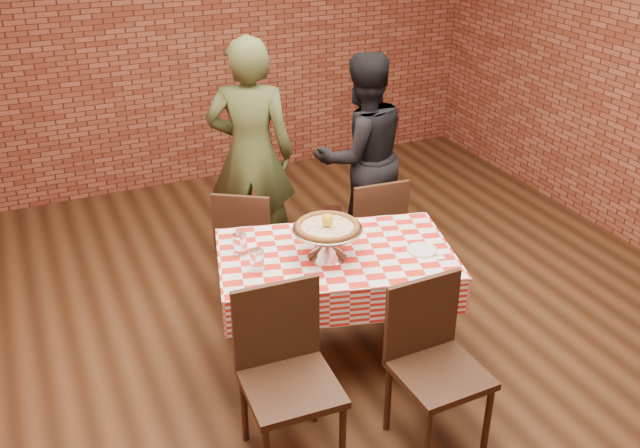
# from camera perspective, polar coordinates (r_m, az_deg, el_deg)

# --- Properties ---
(ground) EXTENTS (6.00, 6.00, 0.00)m
(ground) POSITION_cam_1_polar(r_m,az_deg,el_deg) (4.52, 1.60, -10.24)
(ground) COLOR black
(ground) RESTS_ON ground
(back_wall) EXTENTS (5.50, 0.00, 5.50)m
(back_wall) POSITION_cam_1_polar(r_m,az_deg,el_deg) (6.53, -10.19, 15.51)
(back_wall) COLOR maroon
(back_wall) RESTS_ON ground
(table) EXTENTS (1.48, 1.10, 0.75)m
(table) POSITION_cam_1_polar(r_m,az_deg,el_deg) (4.24, 1.23, -6.81)
(table) COLOR #352113
(table) RESTS_ON ground
(tablecloth) EXTENTS (1.52, 1.14, 0.23)m
(tablecloth) POSITION_cam_1_polar(r_m,az_deg,el_deg) (4.09, 1.26, -3.70)
(tablecloth) COLOR red
(tablecloth) RESTS_ON table
(pizza_stand) EXTENTS (0.51, 0.51, 0.18)m
(pizza_stand) POSITION_cam_1_polar(r_m,az_deg,el_deg) (3.95, 0.60, -1.50)
(pizza_stand) COLOR silver
(pizza_stand) RESTS_ON tablecloth
(pizza) EXTENTS (0.46, 0.46, 0.03)m
(pizza) POSITION_cam_1_polar(r_m,az_deg,el_deg) (3.91, 0.60, -0.29)
(pizza) COLOR beige
(pizza) RESTS_ON pizza_stand
(lemon) EXTENTS (0.08, 0.08, 0.08)m
(lemon) POSITION_cam_1_polar(r_m,az_deg,el_deg) (3.89, 0.61, 0.32)
(lemon) COLOR yellow
(lemon) RESTS_ON pizza
(water_glass_left) EXTENTS (0.10, 0.10, 0.13)m
(water_glass_left) POSITION_cam_1_polar(r_m,az_deg,el_deg) (3.84, -5.15, -3.00)
(water_glass_left) COLOR white
(water_glass_left) RESTS_ON tablecloth
(water_glass_right) EXTENTS (0.10, 0.10, 0.13)m
(water_glass_right) POSITION_cam_1_polar(r_m,az_deg,el_deg) (4.01, -6.53, -1.64)
(water_glass_right) COLOR white
(water_glass_right) RESTS_ON tablecloth
(side_plate) EXTENTS (0.21, 0.21, 0.01)m
(side_plate) POSITION_cam_1_polar(r_m,az_deg,el_deg) (4.09, 8.29, -2.11)
(side_plate) COLOR white
(side_plate) RESTS_ON tablecloth
(sweetener_packet_a) EXTENTS (0.05, 0.04, 0.00)m
(sweetener_packet_a) POSITION_cam_1_polar(r_m,az_deg,el_deg) (4.03, 9.78, -2.73)
(sweetener_packet_a) COLOR white
(sweetener_packet_a) RESTS_ON tablecloth
(sweetener_packet_b) EXTENTS (0.05, 0.04, 0.00)m
(sweetener_packet_b) POSITION_cam_1_polar(r_m,az_deg,el_deg) (4.09, 10.19, -2.31)
(sweetener_packet_b) COLOR white
(sweetener_packet_b) RESTS_ON tablecloth
(condiment_caddy) EXTENTS (0.13, 0.13, 0.15)m
(condiment_caddy) POSITION_cam_1_polar(r_m,az_deg,el_deg) (4.24, 1.01, 0.41)
(condiment_caddy) COLOR silver
(condiment_caddy) RESTS_ON tablecloth
(chair_near_left) EXTENTS (0.48, 0.48, 0.94)m
(chair_near_left) POSITION_cam_1_polar(r_m,az_deg,el_deg) (3.54, -2.37, -12.94)
(chair_near_left) COLOR #352113
(chair_near_left) RESTS_ON ground
(chair_near_right) EXTENTS (0.44, 0.44, 0.91)m
(chair_near_right) POSITION_cam_1_polar(r_m,az_deg,el_deg) (3.68, 9.76, -11.88)
(chair_near_right) COLOR #352113
(chair_near_right) RESTS_ON ground
(chair_far_left) EXTENTS (0.53, 0.53, 0.86)m
(chair_far_left) POSITION_cam_1_polar(r_m,az_deg,el_deg) (4.84, -5.78, -1.46)
(chair_far_left) COLOR #352113
(chair_far_left) RESTS_ON ground
(chair_far_right) EXTENTS (0.43, 0.43, 0.87)m
(chair_far_right) POSITION_cam_1_polar(r_m,az_deg,el_deg) (4.96, 4.04, -0.55)
(chair_far_right) COLOR #352113
(chair_far_right) RESTS_ON ground
(diner_olive) EXTENTS (0.75, 0.64, 1.73)m
(diner_olive) POSITION_cam_1_polar(r_m,az_deg,el_deg) (5.12, -5.64, 5.63)
(diner_olive) COLOR #3E4723
(diner_olive) RESTS_ON ground
(diner_black) EXTENTS (0.77, 0.60, 1.57)m
(diner_black) POSITION_cam_1_polar(r_m,az_deg,el_deg) (5.30, 3.38, 5.55)
(diner_black) COLOR black
(diner_black) RESTS_ON ground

